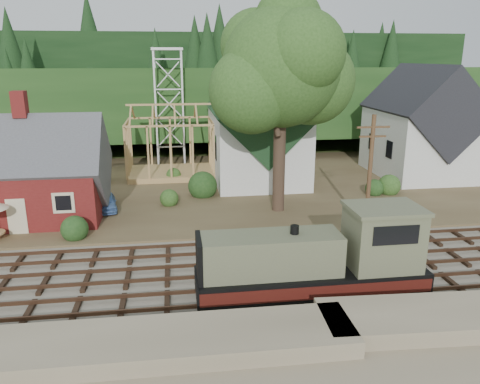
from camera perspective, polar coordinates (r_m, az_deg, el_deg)
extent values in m
plane|color=#384C1E|center=(26.42, 5.12, -9.75)|extent=(140.00, 140.00, 0.00)
cube|color=#7F7259|center=(19.43, 11.16, -20.54)|extent=(64.00, 5.00, 1.60)
cube|color=#726B5B|center=(26.39, 5.13, -9.60)|extent=(64.00, 11.00, 0.16)
cube|color=brown|center=(43.02, -0.28, 0.83)|extent=(64.00, 26.00, 0.30)
cube|color=#1E3F19|center=(66.35, -3.12, 6.13)|extent=(70.00, 28.96, 12.74)
cube|color=black|center=(82.11, -4.12, 8.05)|extent=(80.00, 20.00, 12.00)
cube|color=maroon|center=(36.84, -24.13, 0.06)|extent=(10.00, 7.00, 3.80)
cube|color=#4C4C51|center=(36.41, -24.47, 2.94)|extent=(10.80, 7.41, 7.41)
cube|color=maroon|center=(35.78, -25.28, 9.65)|extent=(0.90, 0.90, 1.80)
cube|color=beige|center=(33.81, -25.55, -2.71)|extent=(1.20, 0.06, 2.40)
cube|color=silver|center=(44.50, 1.93, 5.77)|extent=(8.00, 12.00, 6.40)
cube|color=#163117|center=(44.04, 1.97, 9.87)|extent=(8.40, 12.96, 8.40)
cube|color=silver|center=(37.98, 3.60, 11.87)|extent=(2.40, 2.40, 4.00)
cone|color=#163117|center=(37.88, 3.69, 16.86)|extent=(5.37, 5.37, 2.60)
cube|color=silver|center=(48.94, 21.02, 5.66)|extent=(8.00, 10.00, 6.40)
cube|color=black|center=(48.52, 21.40, 9.37)|extent=(8.40, 10.80, 8.40)
cube|color=tan|center=(46.42, -8.32, 2.32)|extent=(8.00, 6.00, 0.50)
cube|color=tan|center=(45.31, -8.66, 10.51)|extent=(8.00, 0.18, 0.18)
cube|color=silver|center=(50.01, -10.23, 9.92)|extent=(0.18, 0.18, 12.00)
cube|color=silver|center=(49.99, -6.97, 10.05)|extent=(0.18, 0.18, 12.00)
cube|color=silver|center=(52.79, -10.13, 10.24)|extent=(0.18, 0.18, 12.00)
cube|color=silver|center=(52.77, -7.04, 10.36)|extent=(0.18, 0.18, 12.00)
cube|color=silver|center=(51.11, -8.89, 16.85)|extent=(3.20, 3.20, 0.25)
cylinder|color=#38281E|center=(34.73, 4.80, 4.11)|extent=(0.90, 0.90, 8.00)
sphere|color=#2B4D1C|center=(33.98, 5.06, 14.89)|extent=(8.40, 8.40, 8.40)
sphere|color=#2B4D1C|center=(35.62, 8.68, 13.22)|extent=(6.40, 6.40, 6.40)
sphere|color=#2B4D1C|center=(32.83, 1.49, 12.28)|extent=(6.00, 6.00, 6.00)
cylinder|color=#4C331E|center=(31.89, 15.51, 1.93)|extent=(0.28, 0.28, 8.00)
cube|color=#4C331E|center=(31.29, 15.95, 7.61)|extent=(2.20, 0.12, 0.12)
cube|color=#4C331E|center=(31.38, 15.87, 6.53)|extent=(1.80, 0.12, 0.12)
cube|color=black|center=(23.88, 8.60, -12.00)|extent=(11.09, 2.31, 0.32)
cube|color=black|center=(23.56, 8.68, -10.50)|extent=(11.09, 2.68, 1.02)
cube|color=#5C5E44|center=(22.46, 3.81, -7.55)|extent=(6.66, 2.13, 1.94)
cube|color=#5C5E44|center=(23.97, 16.99, -5.38)|extent=(3.33, 2.59, 2.96)
cube|color=#5C5E44|center=(23.47, 17.29, -1.91)|extent=(3.51, 2.77, 0.18)
cube|color=black|center=(22.65, 18.50, -5.03)|extent=(2.22, 0.06, 0.92)
cube|color=#41120E|center=(22.41, 9.68, -12.02)|extent=(11.09, 0.04, 0.65)
cube|color=#41120E|center=(24.73, 7.78, -9.12)|extent=(11.09, 0.04, 0.65)
cylinder|color=black|center=(22.30, 6.67, -4.86)|extent=(0.41, 0.41, 0.65)
imported|color=#5D88C8|center=(36.86, -16.00, -1.19)|extent=(2.08, 3.87, 1.25)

